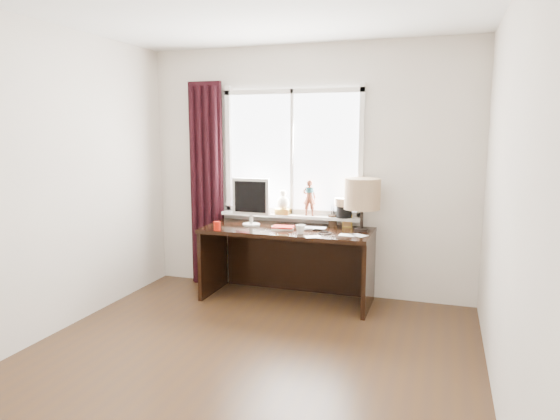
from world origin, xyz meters
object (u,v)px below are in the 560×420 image
(laptop, at_px, (312,228))
(red_cup, at_px, (217,226))
(mug, at_px, (300,229))
(monitor, at_px, (251,199))
(desk, at_px, (290,250))
(table_lamp, at_px, (362,194))

(laptop, distance_m, red_cup, 0.94)
(mug, height_order, monitor, monitor)
(desk, bearing_deg, laptop, -13.94)
(laptop, height_order, table_lamp, table_lamp)
(red_cup, distance_m, table_lamp, 1.46)
(red_cup, bearing_deg, mug, 6.69)
(laptop, bearing_deg, red_cup, -161.43)
(mug, height_order, desk, mug)
(mug, distance_m, red_cup, 0.83)
(monitor, distance_m, table_lamp, 1.15)
(table_lamp, bearing_deg, monitor, -177.73)
(laptop, xyz_separation_m, monitor, (-0.66, 0.02, 0.27))
(red_cup, height_order, monitor, monitor)
(red_cup, bearing_deg, laptop, 20.95)
(desk, bearing_deg, monitor, -174.49)
(red_cup, relative_size, table_lamp, 0.17)
(laptop, xyz_separation_m, mug, (-0.05, -0.24, 0.03))
(mug, distance_m, table_lamp, 0.69)
(mug, bearing_deg, desk, 123.40)
(desk, distance_m, table_lamp, 0.95)
(desk, bearing_deg, mug, -56.60)
(mug, xyz_separation_m, monitor, (-0.61, 0.26, 0.23))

